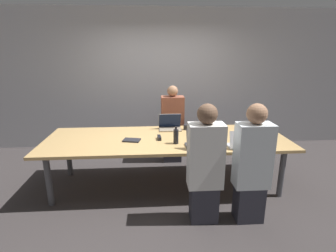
# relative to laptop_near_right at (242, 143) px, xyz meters

# --- Properties ---
(ground_plane) EXTENTS (24.00, 24.00, 0.00)m
(ground_plane) POSITION_rel_laptop_near_right_xyz_m (-0.95, 0.47, -0.82)
(ground_plane) COLOR #383333
(curtain_wall) EXTENTS (12.00, 0.06, 2.80)m
(curtain_wall) POSITION_rel_laptop_near_right_xyz_m (-0.95, 2.31, 0.58)
(curtain_wall) COLOR #ADADB2
(curtain_wall) RESTS_ON ground_plane
(conference_table) EXTENTS (3.49, 1.24, 0.75)m
(conference_table) POSITION_rel_laptop_near_right_xyz_m (-0.95, 0.47, -0.12)
(conference_table) COLOR tan
(conference_table) RESTS_ON ground_plane
(laptop_near_right) EXTENTS (0.35, 0.24, 0.24)m
(laptop_near_right) POSITION_rel_laptop_near_right_xyz_m (0.00, 0.00, 0.00)
(laptop_near_right) COLOR #B7B7BC
(laptop_near_right) RESTS_ON conference_table
(person_near_right) EXTENTS (0.40, 0.24, 1.43)m
(person_near_right) POSITION_rel_laptop_near_right_xyz_m (-0.03, -0.44, -0.12)
(person_near_right) COLOR #2D2D38
(person_near_right) RESTS_ON ground_plane
(bottle_near_right) EXTENTS (0.07, 0.07, 0.20)m
(bottle_near_right) POSITION_rel_laptop_near_right_xyz_m (-0.30, 0.16, 0.02)
(bottle_near_right) COLOR #ADD1E0
(bottle_near_right) RESTS_ON conference_table
(laptop_near_midright) EXTENTS (0.35, 0.27, 0.26)m
(laptop_near_midright) POSITION_rel_laptop_near_right_xyz_m (-0.56, 0.03, 0.01)
(laptop_near_midright) COLOR #333338
(laptop_near_midright) RESTS_ON conference_table
(person_near_midright) EXTENTS (0.40, 0.24, 1.43)m
(person_near_midright) POSITION_rel_laptop_near_right_xyz_m (-0.57, -0.41, -0.12)
(person_near_midright) COLOR #2D2D38
(person_near_midright) RESTS_ON ground_plane
(bottle_near_midright) EXTENTS (0.07, 0.07, 0.24)m
(bottle_near_midright) POSITION_rel_laptop_near_right_xyz_m (-0.84, 0.22, 0.04)
(bottle_near_midright) COLOR black
(bottle_near_midright) RESTS_ON conference_table
(laptop_far_center) EXTENTS (0.36, 0.25, 0.25)m
(laptop_far_center) POSITION_rel_laptop_near_right_xyz_m (-0.87, 0.91, 0.00)
(laptop_far_center) COLOR gray
(laptop_far_center) RESTS_ON conference_table
(person_far_center) EXTENTS (0.40, 0.24, 1.40)m
(person_far_center) POSITION_rel_laptop_near_right_xyz_m (-0.79, 1.39, -0.15)
(person_far_center) COLOR #2D2D38
(person_far_center) RESTS_ON ground_plane
(cup_far_center) EXTENTS (0.08, 0.08, 0.08)m
(cup_far_center) POSITION_rel_laptop_near_right_xyz_m (-0.61, 0.86, -0.03)
(cup_far_center) COLOR #232328
(cup_far_center) RESTS_ON conference_table
(stapler) EXTENTS (0.05, 0.15, 0.05)m
(stapler) POSITION_rel_laptop_near_right_xyz_m (-1.06, 0.41, -0.04)
(stapler) COLOR black
(stapler) RESTS_ON conference_table
(notebook) EXTENTS (0.26, 0.20, 0.02)m
(notebook) POSITION_rel_laptop_near_right_xyz_m (-1.45, 0.38, -0.06)
(notebook) COLOR #232328
(notebook) RESTS_ON conference_table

